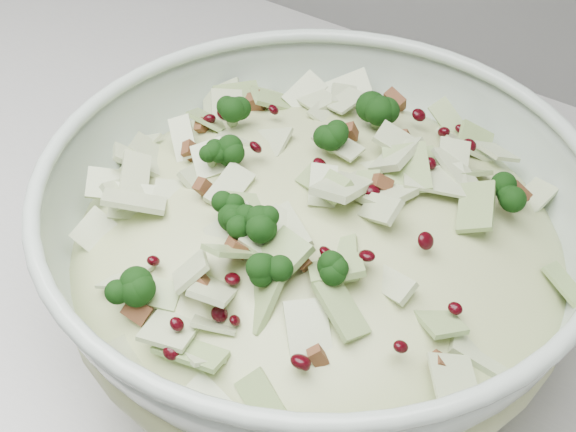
{
  "coord_description": "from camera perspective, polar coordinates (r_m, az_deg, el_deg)",
  "views": [
    {
      "loc": [
        -0.22,
        1.29,
        1.35
      ],
      "look_at": [
        -0.44,
        1.59,
        1.0
      ],
      "focal_mm": 50.0,
      "sensor_mm": 36.0,
      "label": 1
    }
  ],
  "objects": [
    {
      "name": "salad",
      "position": [
        0.51,
        2.1,
        -0.85
      ],
      "size": [
        0.4,
        0.4,
        0.14
      ],
      "rotation": [
        0.0,
        0.0,
        -0.28
      ],
      "color": "#C1CF8D",
      "rests_on": "mixing_bowl"
    },
    {
      "name": "mixing_bowl",
      "position": [
        0.53,
        2.04,
        -2.64
      ],
      "size": [
        0.38,
        0.38,
        0.14
      ],
      "rotation": [
        0.0,
        0.0,
        -0.07
      ],
      "color": "#B5C7B8",
      "rests_on": "counter"
    }
  ]
}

